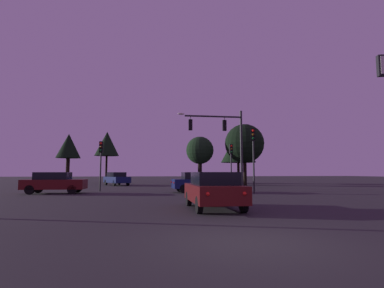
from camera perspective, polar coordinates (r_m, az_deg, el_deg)
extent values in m
plane|color=#262326|center=(30.94, -5.36, -8.18)|extent=(168.00, 168.00, 0.00)
cylinder|color=#232326|center=(25.47, 9.37, -1.18)|extent=(0.20, 0.20, 6.70)
cylinder|color=#232326|center=(25.21, 4.05, 5.25)|extent=(4.81, 0.23, 0.14)
ellipsoid|color=#F4EACC|center=(24.80, -2.09, 5.77)|extent=(0.56, 0.28, 0.16)
cylinder|color=#232326|center=(25.40, 6.17, 4.85)|extent=(0.05, 0.05, 0.29)
cube|color=black|center=(25.31, 6.19, 3.53)|extent=(0.30, 0.25, 0.90)
sphere|color=red|center=(25.48, 6.10, 4.10)|extent=(0.18, 0.18, 0.18)
sphere|color=#56380C|center=(25.44, 6.11, 3.48)|extent=(0.18, 0.18, 0.18)
sphere|color=#0C4219|center=(25.40, 6.11, 2.85)|extent=(0.18, 0.18, 0.18)
cylinder|color=#232326|center=(24.84, -0.30, 5.03)|extent=(0.05, 0.05, 0.30)
cube|color=black|center=(24.74, -0.30, 3.66)|extent=(0.30, 0.25, 0.90)
sphere|color=red|center=(24.92, -0.34, 4.25)|extent=(0.18, 0.18, 0.18)
sphere|color=#56380C|center=(24.87, -0.34, 3.61)|extent=(0.18, 0.18, 0.18)
sphere|color=#0C4219|center=(24.83, -0.35, 2.97)|extent=(0.18, 0.18, 0.18)
cylinder|color=#232326|center=(25.31, -17.01, -5.07)|extent=(0.12, 0.12, 3.11)
cube|color=black|center=(25.39, -16.88, -0.55)|extent=(0.30, 0.24, 0.90)
sphere|color=red|center=(25.27, -16.91, 0.11)|extent=(0.18, 0.18, 0.18)
sphere|color=#56380C|center=(25.25, -16.92, -0.52)|extent=(0.18, 0.18, 0.18)
sphere|color=#0C4219|center=(25.23, -16.94, -1.15)|extent=(0.18, 0.18, 0.18)
cylinder|color=#232326|center=(22.25, 11.65, -4.28)|extent=(0.12, 0.12, 3.81)
cube|color=black|center=(22.42, 11.53, 1.75)|extent=(0.36, 0.32, 0.90)
sphere|color=red|center=(22.32, 11.53, 2.51)|extent=(0.18, 0.18, 0.18)
sphere|color=#56380C|center=(22.28, 11.55, 1.79)|extent=(0.18, 0.18, 0.18)
sphere|color=#0C4219|center=(22.25, 11.56, 1.08)|extent=(0.18, 0.18, 0.18)
cylinder|color=#232326|center=(28.63, 7.46, -5.11)|extent=(0.12, 0.12, 3.27)
cube|color=black|center=(28.71, 7.41, -0.95)|extent=(0.33, 0.28, 0.90)
sphere|color=red|center=(28.61, 7.52, -0.37)|extent=(0.18, 0.18, 0.18)
sphere|color=#56380C|center=(28.59, 7.53, -0.93)|extent=(0.18, 0.18, 0.18)
sphere|color=#0C4219|center=(28.57, 7.54, -1.49)|extent=(0.18, 0.18, 0.18)
cube|color=#4C0F0F|center=(12.67, 4.10, -9.23)|extent=(1.94, 4.04, 0.68)
cube|color=black|center=(12.50, 4.24, -6.53)|extent=(1.66, 2.19, 0.52)
cylinder|color=black|center=(13.84, -0.63, -10.33)|extent=(0.21, 0.64, 0.64)
cylinder|color=black|center=(14.18, 6.28, -10.18)|extent=(0.21, 0.64, 0.64)
cylinder|color=black|center=(11.24, 1.36, -11.48)|extent=(0.21, 0.64, 0.64)
cylinder|color=black|center=(11.66, 9.76, -11.18)|extent=(0.21, 0.64, 0.64)
sphere|color=red|center=(10.55, 3.03, -9.47)|extent=(0.14, 0.14, 0.14)
sphere|color=red|center=(10.91, 9.97, -9.26)|extent=(0.14, 0.14, 0.14)
cube|color=#0F1947|center=(23.00, 1.31, -7.52)|extent=(4.07, 1.97, 0.68)
cube|color=black|center=(22.95, 0.94, -6.03)|extent=(2.22, 1.63, 0.52)
cylinder|color=black|center=(24.12, 3.93, -8.22)|extent=(0.65, 0.23, 0.64)
cylinder|color=black|center=(22.61, 5.06, -8.40)|extent=(0.65, 0.23, 0.64)
cylinder|color=black|center=(23.52, -2.30, -8.30)|extent=(0.65, 0.23, 0.64)
cylinder|color=black|center=(21.97, -1.57, -8.51)|extent=(0.65, 0.23, 0.64)
sphere|color=red|center=(23.22, -3.90, -7.24)|extent=(0.14, 0.14, 0.14)
sphere|color=red|center=(22.00, -3.42, -7.35)|extent=(0.14, 0.14, 0.14)
cube|color=#4C0F0F|center=(23.78, -24.60, -6.97)|extent=(4.22, 1.93, 0.68)
cube|color=black|center=(23.80, -24.90, -5.51)|extent=(2.29, 1.63, 0.52)
cylinder|color=black|center=(24.25, -20.93, -7.86)|extent=(0.64, 0.21, 0.64)
cylinder|color=black|center=(22.65, -21.83, -8.03)|extent=(0.64, 0.21, 0.64)
cylinder|color=black|center=(24.98, -27.18, -7.54)|extent=(0.64, 0.21, 0.64)
cylinder|color=black|center=(23.43, -28.47, -7.67)|extent=(0.64, 0.21, 0.64)
sphere|color=red|center=(25.04, -28.84, -6.46)|extent=(0.14, 0.14, 0.14)
sphere|color=red|center=(23.83, -29.92, -6.49)|extent=(0.14, 0.14, 0.14)
cube|color=#0F1947|center=(36.05, -14.11, -6.59)|extent=(3.41, 4.62, 0.68)
cube|color=black|center=(36.18, -14.17, -5.64)|extent=(2.36, 2.74, 0.52)
cylinder|color=black|center=(35.03, -12.09, -7.23)|extent=(0.45, 0.67, 0.64)
cylinder|color=black|center=(34.46, -14.55, -7.21)|extent=(0.45, 0.67, 0.64)
cylinder|color=black|center=(37.65, -13.72, -7.06)|extent=(0.45, 0.67, 0.64)
cylinder|color=black|center=(37.13, -16.03, -7.03)|extent=(0.45, 0.67, 0.64)
sphere|color=red|center=(38.27, -14.33, -6.36)|extent=(0.14, 0.14, 0.14)
sphere|color=red|center=(37.87, -16.12, -6.33)|extent=(0.14, 0.14, 0.14)
cylinder|color=black|center=(41.31, 8.82, -5.46)|extent=(0.35, 0.35, 2.85)
cone|color=black|center=(41.46, 8.75, -0.47)|extent=(4.72, 4.72, 4.36)
cylinder|color=black|center=(35.11, 10.02, -5.13)|extent=(0.40, 0.40, 3.26)
sphere|color=black|center=(35.27, 9.94, 0.09)|extent=(4.52, 4.52, 4.52)
cylinder|color=black|center=(42.51, -22.56, -4.75)|extent=(0.47, 0.47, 3.38)
cone|color=black|center=(42.65, -22.40, -0.32)|extent=(3.12, 3.12, 3.21)
cylinder|color=black|center=(35.84, 1.51, -5.43)|extent=(0.49, 0.49, 2.99)
sphere|color=black|center=(35.94, 1.50, -1.20)|extent=(3.29, 3.29, 3.29)
cylinder|color=black|center=(46.48, -15.97, -4.61)|extent=(0.29, 0.29, 3.98)
cone|color=black|center=(46.68, -15.85, 0.05)|extent=(3.56, 3.56, 3.61)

